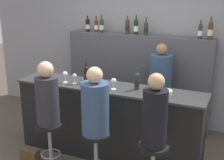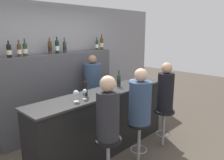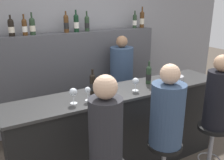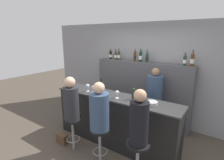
{
  "view_description": "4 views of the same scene",
  "coord_description": "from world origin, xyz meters",
  "px_view_note": "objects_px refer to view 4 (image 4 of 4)",
  "views": [
    {
      "loc": [
        1.72,
        -3.5,
        2.44
      ],
      "look_at": [
        0.1,
        0.16,
        1.21
      ],
      "focal_mm": 50.0,
      "sensor_mm": 36.0,
      "label": 1
    },
    {
      "loc": [
        -2.44,
        -2.23,
        2.06
      ],
      "look_at": [
        0.14,
        0.21,
        1.25
      ],
      "focal_mm": 35.0,
      "sensor_mm": 36.0,
      "label": 2
    },
    {
      "loc": [
        -1.46,
        -2.08,
        2.1
      ],
      "look_at": [
        -0.18,
        0.19,
        1.25
      ],
      "focal_mm": 40.0,
      "sensor_mm": 36.0,
      "label": 3
    },
    {
      "loc": [
        1.86,
        -2.53,
        2.26
      ],
      "look_at": [
        -0.09,
        0.31,
        1.38
      ],
      "focal_mm": 28.0,
      "sensor_mm": 36.0,
      "label": 4
    }
  ],
  "objects_px": {
    "guest_seated_left": "(71,101)",
    "bar_stool_right": "(138,152)",
    "wine_glass_2": "(117,93)",
    "wine_bottle_backbar_7": "(192,60)",
    "bar_stool_middle": "(100,137)",
    "bartender": "(154,104)",
    "wine_bottle_backbar_6": "(185,60)",
    "wine_glass_0": "(88,86)",
    "wine_bottle_counter_0": "(101,87)",
    "handbag": "(62,139)",
    "wine_bottle_backbar_0": "(111,55)",
    "wine_bottle_backbar_3": "(135,56)",
    "guest_seated_middle": "(99,110)",
    "wine_bottle_backbar_4": "(141,56)",
    "wine_glass_1": "(93,88)",
    "metal_bowl": "(152,103)",
    "wine_bottle_backbar_1": "(116,55)",
    "guest_seated_right": "(139,120)",
    "wine_bottle_backbar_2": "(119,55)",
    "bar_stool_left": "(73,126)",
    "wine_bottle_backbar_5": "(147,57)",
    "wine_bottle_counter_1": "(134,93)"
  },
  "relations": [
    {
      "from": "wine_bottle_backbar_1",
      "to": "wine_bottle_backbar_7",
      "type": "xyz_separation_m",
      "value": [
        1.97,
        0.0,
        0.03
      ]
    },
    {
      "from": "bar_stool_right",
      "to": "wine_glass_2",
      "type": "bearing_deg",
      "value": 143.06
    },
    {
      "from": "wine_bottle_backbar_6",
      "to": "wine_glass_0",
      "type": "height_order",
      "value": "wine_bottle_backbar_6"
    },
    {
      "from": "wine_bottle_backbar_0",
      "to": "wine_bottle_backbar_3",
      "type": "xyz_separation_m",
      "value": [
        0.77,
        0.0,
        0.01
      ]
    },
    {
      "from": "wine_bottle_backbar_6",
      "to": "wine_bottle_backbar_7",
      "type": "bearing_deg",
      "value": 0.0
    },
    {
      "from": "wine_bottle_counter_0",
      "to": "wine_bottle_backbar_6",
      "type": "relative_size",
      "value": 1.02
    },
    {
      "from": "bartender",
      "to": "guest_seated_middle",
      "type": "bearing_deg",
      "value": -104.62
    },
    {
      "from": "wine_bottle_backbar_4",
      "to": "wine_bottle_backbar_0",
      "type": "bearing_deg",
      "value": 180.0
    },
    {
      "from": "metal_bowl",
      "to": "wine_bottle_backbar_4",
      "type": "bearing_deg",
      "value": 123.77
    },
    {
      "from": "wine_bottle_backbar_3",
      "to": "bar_stool_right",
      "type": "relative_size",
      "value": 0.46
    },
    {
      "from": "wine_bottle_counter_0",
      "to": "bar_stool_right",
      "type": "relative_size",
      "value": 0.44
    },
    {
      "from": "wine_bottle_backbar_4",
      "to": "wine_glass_2",
      "type": "xyz_separation_m",
      "value": [
        0.17,
        -1.35,
        -0.57
      ]
    },
    {
      "from": "wine_glass_1",
      "to": "wine_bottle_backbar_4",
      "type": "bearing_deg",
      "value": 72.11
    },
    {
      "from": "wine_bottle_backbar_2",
      "to": "wine_bottle_backbar_6",
      "type": "distance_m",
      "value": 1.71
    },
    {
      "from": "guest_seated_right",
      "to": "bar_stool_right",
      "type": "bearing_deg",
      "value": 90.0
    },
    {
      "from": "wine_bottle_counter_0",
      "to": "wine_glass_2",
      "type": "height_order",
      "value": "wine_bottle_counter_0"
    },
    {
      "from": "metal_bowl",
      "to": "bar_stool_left",
      "type": "height_order",
      "value": "metal_bowl"
    },
    {
      "from": "bar_stool_middle",
      "to": "handbag",
      "type": "height_order",
      "value": "bar_stool_middle"
    },
    {
      "from": "guest_seated_left",
      "to": "bartender",
      "type": "xyz_separation_m",
      "value": [
        1.08,
        1.51,
        -0.33
      ]
    },
    {
      "from": "wine_glass_0",
      "to": "handbag",
      "type": "relative_size",
      "value": 0.64
    },
    {
      "from": "wine_bottle_backbar_1",
      "to": "wine_bottle_backbar_7",
      "type": "height_order",
      "value": "wine_bottle_backbar_7"
    },
    {
      "from": "wine_bottle_backbar_3",
      "to": "wine_bottle_backbar_6",
      "type": "height_order",
      "value": "wine_bottle_backbar_3"
    },
    {
      "from": "wine_bottle_counter_0",
      "to": "wine_bottle_backbar_4",
      "type": "bearing_deg",
      "value": 75.52
    },
    {
      "from": "wine_glass_0",
      "to": "wine_bottle_backbar_7",
      "type": "bearing_deg",
      "value": 36.73
    },
    {
      "from": "wine_bottle_backbar_3",
      "to": "wine_glass_2",
      "type": "distance_m",
      "value": 1.5
    },
    {
      "from": "guest_seated_right",
      "to": "bartender",
      "type": "relative_size",
      "value": 0.55
    },
    {
      "from": "wine_bottle_backbar_3",
      "to": "metal_bowl",
      "type": "distance_m",
      "value": 1.76
    },
    {
      "from": "handbag",
      "to": "wine_bottle_backbar_1",
      "type": "bearing_deg",
      "value": 86.2
    },
    {
      "from": "guest_seated_right",
      "to": "wine_bottle_backbar_2",
      "type": "bearing_deg",
      "value": 129.34
    },
    {
      "from": "wine_glass_2",
      "to": "wine_bottle_backbar_6",
      "type": "bearing_deg",
      "value": 56.51
    },
    {
      "from": "wine_bottle_backbar_1",
      "to": "handbag",
      "type": "height_order",
      "value": "wine_bottle_backbar_1"
    },
    {
      "from": "bar_stool_right",
      "to": "wine_bottle_backbar_6",
      "type": "bearing_deg",
      "value": 85.56
    },
    {
      "from": "metal_bowl",
      "to": "handbag",
      "type": "xyz_separation_m",
      "value": [
        -1.74,
        -0.62,
        -1.01
      ]
    },
    {
      "from": "bar_stool_middle",
      "to": "bar_stool_right",
      "type": "relative_size",
      "value": 1.0
    },
    {
      "from": "guest_seated_left",
      "to": "bar_stool_right",
      "type": "distance_m",
      "value": 1.53
    },
    {
      "from": "wine_bottle_backbar_3",
      "to": "bar_stool_left",
      "type": "relative_size",
      "value": 0.46
    },
    {
      "from": "guest_seated_left",
      "to": "wine_glass_2",
      "type": "bearing_deg",
      "value": 38.99
    },
    {
      "from": "wine_glass_2",
      "to": "guest_seated_middle",
      "type": "distance_m",
      "value": 0.58
    },
    {
      "from": "wine_bottle_backbar_5",
      "to": "wine_glass_0",
      "type": "height_order",
      "value": "wine_bottle_backbar_5"
    },
    {
      "from": "guest_seated_left",
      "to": "bar_stool_right",
      "type": "xyz_separation_m",
      "value": [
        1.43,
        0.0,
        -0.53
      ]
    },
    {
      "from": "wine_bottle_backbar_1",
      "to": "bar_stool_middle",
      "type": "xyz_separation_m",
      "value": [
        0.92,
        -1.91,
        -1.21
      ]
    },
    {
      "from": "wine_bottle_counter_0",
      "to": "metal_bowl",
      "type": "height_order",
      "value": "wine_bottle_counter_0"
    },
    {
      "from": "wine_bottle_backbar_7",
      "to": "bar_stool_middle",
      "type": "distance_m",
      "value": 2.5
    },
    {
      "from": "bar_stool_right",
      "to": "handbag",
      "type": "distance_m",
      "value": 1.84
    },
    {
      "from": "wine_glass_2",
      "to": "wine_bottle_backbar_7",
      "type": "bearing_deg",
      "value": 52.29
    },
    {
      "from": "wine_glass_2",
      "to": "guest_seated_left",
      "type": "distance_m",
      "value": 0.9
    },
    {
      "from": "bar_stool_middle",
      "to": "bartender",
      "type": "xyz_separation_m",
      "value": [
        0.39,
        1.51,
        0.2
      ]
    },
    {
      "from": "wine_bottle_backbar_1",
      "to": "bar_stool_right",
      "type": "height_order",
      "value": "wine_bottle_backbar_1"
    },
    {
      "from": "wine_bottle_backbar_1",
      "to": "bar_stool_left",
      "type": "distance_m",
      "value": 2.27
    },
    {
      "from": "wine_bottle_counter_1",
      "to": "guest_seated_left",
      "type": "xyz_separation_m",
      "value": [
        -0.98,
        -0.69,
        -0.14
      ]
    }
  ]
}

